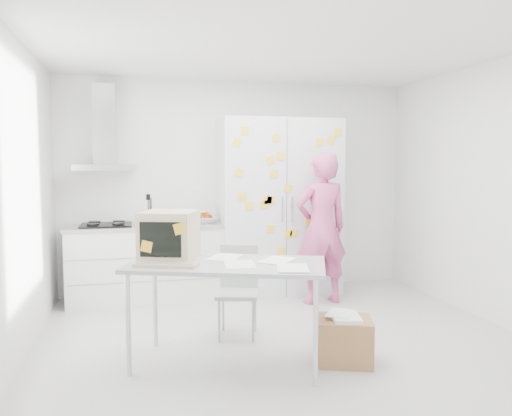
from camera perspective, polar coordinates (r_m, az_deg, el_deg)
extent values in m
cube|color=silver|center=(4.84, 3.14, -14.90)|extent=(4.50, 4.00, 0.02)
cube|color=white|center=(6.50, -1.99, 2.47)|extent=(4.50, 0.02, 2.70)
cube|color=white|center=(4.45, -25.67, 0.81)|extent=(0.02, 4.00, 2.70)
cube|color=white|center=(5.65, 25.61, 1.60)|extent=(0.02, 4.00, 2.70)
cube|color=white|center=(4.67, 3.30, 18.14)|extent=(4.50, 4.00, 0.02)
cube|color=white|center=(6.17, -12.41, -6.31)|extent=(1.80, 0.60, 0.88)
cube|color=gray|center=(5.84, -12.36, -5.54)|extent=(1.76, 0.01, 0.01)
cube|color=gray|center=(5.90, -12.31, -8.21)|extent=(1.76, 0.01, 0.01)
cube|color=#9E9E99|center=(6.10, -12.49, -2.06)|extent=(1.84, 0.63, 0.04)
cube|color=black|center=(6.10, -16.73, -1.92)|extent=(0.58, 0.50, 0.03)
cylinder|color=black|center=(5.98, -18.13, -1.79)|extent=(0.14, 0.14, 0.02)
cylinder|color=black|center=(5.97, -15.45, -1.74)|extent=(0.14, 0.14, 0.02)
cylinder|color=black|center=(6.22, -17.97, -1.54)|extent=(0.14, 0.14, 0.02)
cylinder|color=black|center=(6.21, -15.39, -1.49)|extent=(0.14, 0.14, 0.02)
cylinder|color=silver|center=(6.09, -12.04, -1.21)|extent=(0.10, 0.10, 0.14)
cylinder|color=black|center=(6.09, -12.20, -0.27)|extent=(0.01, 0.01, 0.30)
cylinder|color=black|center=(6.07, -11.88, -0.28)|extent=(0.01, 0.01, 0.30)
cylinder|color=black|center=(6.10, -12.02, -0.26)|extent=(0.01, 0.01, 0.30)
cube|color=black|center=(6.07, -12.23, 1.23)|extent=(0.05, 0.01, 0.07)
imported|color=white|center=(6.14, -5.96, -1.37)|extent=(0.31, 0.31, 0.08)
sphere|color=#B2140F|center=(6.15, -6.55, -1.11)|extent=(0.08, 0.08, 0.08)
sphere|color=#B2140F|center=(6.10, -5.62, -1.16)|extent=(0.08, 0.08, 0.08)
sphere|color=#B2140F|center=(6.19, -5.38, -1.07)|extent=(0.08, 0.08, 0.08)
cylinder|color=yellow|center=(6.15, -6.18, -0.69)|extent=(0.09, 0.17, 0.10)
cylinder|color=yellow|center=(6.16, -5.95, -0.68)|extent=(0.04, 0.17, 0.10)
cylinder|color=yellow|center=(6.16, -5.72, -0.68)|extent=(0.08, 0.17, 0.10)
cube|color=silver|center=(6.11, -16.87, 4.44)|extent=(0.70, 0.48, 0.07)
cube|color=silver|center=(6.24, -16.93, 9.04)|extent=(0.26, 0.24, 0.95)
cube|color=silver|center=(6.31, 2.63, 0.11)|extent=(1.50, 0.65, 2.20)
cube|color=slate|center=(5.99, 3.53, -0.15)|extent=(0.01, 0.01, 2.16)
cube|color=silver|center=(5.97, 3.01, -0.17)|extent=(0.02, 0.02, 0.30)
cube|color=silver|center=(6.00, 4.11, -0.14)|extent=(0.02, 0.02, 0.30)
cube|color=yellow|center=(6.11, 7.31, 7.46)|extent=(0.10, 0.00, 0.10)
cube|color=yellow|center=(6.17, 8.61, 7.65)|extent=(0.12, 0.00, 0.12)
cube|color=yellow|center=(6.23, 9.40, -0.45)|extent=(0.12, 0.00, 0.12)
cube|color=yellow|center=(5.92, 1.39, 0.88)|extent=(0.10, 0.00, 0.10)
cube|color=yellow|center=(5.98, 3.66, 2.27)|extent=(0.12, 0.00, 0.12)
cube|color=yellow|center=(6.14, 6.87, -2.33)|extent=(0.12, 0.00, 0.12)
cube|color=yellow|center=(5.96, 1.72, -2.41)|extent=(0.10, 0.00, 0.10)
cube|color=yellow|center=(5.94, 2.37, 8.03)|extent=(0.12, 0.00, 0.12)
cube|color=yellow|center=(6.05, 4.36, -2.87)|extent=(0.12, 0.00, 0.12)
cube|color=yellow|center=(6.12, 7.20, 0.78)|extent=(0.12, 0.00, 0.12)
cube|color=yellow|center=(6.10, 6.11, -1.59)|extent=(0.10, 0.00, 0.10)
cube|color=yellow|center=(5.91, 1.60, 5.49)|extent=(0.12, 0.00, 0.12)
cube|color=yellow|center=(5.87, -0.76, 0.22)|extent=(0.10, 0.00, 0.10)
cube|color=yellow|center=(5.84, -1.61, 1.29)|extent=(0.10, 0.00, 0.10)
cube|color=yellow|center=(5.82, -2.22, 7.46)|extent=(0.11, 0.00, 0.11)
cube|color=yellow|center=(6.04, 2.88, -5.02)|extent=(0.10, 0.00, 0.10)
cube|color=yellow|center=(5.93, 1.71, 0.94)|extent=(0.11, 0.00, 0.11)
cube|color=yellow|center=(6.24, 8.23, -4.68)|extent=(0.11, 0.00, 0.11)
cube|color=yellow|center=(6.20, 9.33, 8.53)|extent=(0.10, 0.00, 0.10)
cube|color=yellow|center=(5.92, 2.02, 3.91)|extent=(0.10, 0.00, 0.10)
cube|color=yellow|center=(5.91, 0.93, 0.38)|extent=(0.11, 0.00, 0.11)
cube|color=yellow|center=(6.13, 5.12, -5.54)|extent=(0.10, 0.00, 0.10)
cube|color=yellow|center=(5.85, -1.29, 8.82)|extent=(0.10, 0.00, 0.10)
cube|color=yellow|center=(5.82, -1.91, 4.04)|extent=(0.12, 0.00, 0.12)
cube|color=yellow|center=(6.13, 6.26, -3.17)|extent=(0.11, 0.00, 0.11)
cube|color=yellow|center=(5.95, 2.87, 5.93)|extent=(0.11, 0.00, 0.11)
cube|color=yellow|center=(6.06, 5.95, 1.61)|extent=(0.11, 0.00, 0.11)
cube|color=yellow|center=(6.03, 3.70, -3.00)|extent=(0.11, 0.00, 0.11)
imported|color=#CD5089|center=(5.90, 7.49, -2.32)|extent=(0.69, 0.49, 1.78)
cube|color=#AEB5BA|center=(4.07, -3.32, -6.48)|extent=(1.74, 1.29, 0.03)
cylinder|color=silver|center=(4.06, -14.40, -12.85)|extent=(0.05, 0.05, 0.81)
cylinder|color=silver|center=(3.80, 6.84, -13.97)|extent=(0.05, 0.05, 0.81)
cylinder|color=silver|center=(4.64, -11.45, -10.51)|extent=(0.05, 0.05, 0.81)
cylinder|color=silver|center=(4.42, 6.84, -11.24)|extent=(0.05, 0.05, 0.81)
cube|color=beige|center=(4.23, -9.86, -3.09)|extent=(0.56, 0.57, 0.40)
cube|color=beige|center=(4.01, -10.83, -3.55)|extent=(0.38, 0.16, 0.36)
cube|color=black|center=(4.00, -10.87, -3.58)|extent=(0.32, 0.13, 0.28)
cube|color=yellow|center=(4.04, -12.41, -4.33)|extent=(0.10, 0.04, 0.10)
cube|color=yellow|center=(3.93, -8.75, -2.36)|extent=(0.10, 0.04, 0.11)
cube|color=beige|center=(3.97, -10.25, -6.37)|extent=(0.52, 0.33, 0.03)
cube|color=gray|center=(3.97, -10.26, -6.14)|extent=(0.46, 0.27, 0.01)
cube|color=white|center=(3.99, -1.87, -6.43)|extent=(0.27, 0.36, 0.00)
cube|color=white|center=(4.14, 2.38, -5.97)|extent=(0.40, 0.41, 0.00)
cube|color=white|center=(3.84, 4.21, -6.83)|extent=(0.31, 0.38, 0.00)
cube|color=white|center=(4.29, -3.53, -5.62)|extent=(0.37, 0.41, 0.00)
cube|color=#A9A9A7|center=(4.79, -2.13, -9.78)|extent=(0.48, 0.48, 0.04)
cube|color=#A9A9A7|center=(4.91, -1.95, -6.65)|extent=(0.36, 0.14, 0.42)
cylinder|color=#A5A5A9|center=(4.72, -4.25, -12.77)|extent=(0.03, 0.03, 0.40)
cylinder|color=#A5A5A9|center=(4.69, -0.35, -12.87)|extent=(0.03, 0.03, 0.40)
cylinder|color=#A5A5A9|center=(5.01, -3.77, -11.68)|extent=(0.03, 0.03, 0.40)
cylinder|color=#A5A5A9|center=(4.99, -0.12, -11.76)|extent=(0.03, 0.03, 0.40)
cube|color=#A07345|center=(4.33, 9.92, -14.68)|extent=(0.56, 0.50, 0.37)
cube|color=white|center=(4.25, 10.24, -12.20)|extent=(0.28, 0.34, 0.03)
cube|color=white|center=(4.29, 9.55, -11.76)|extent=(0.32, 0.34, 0.00)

